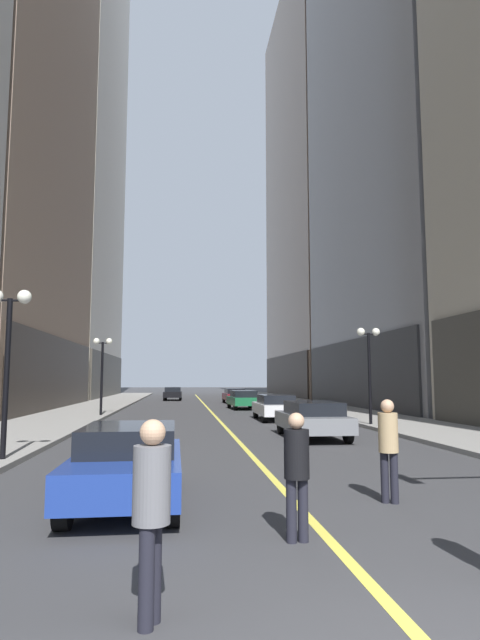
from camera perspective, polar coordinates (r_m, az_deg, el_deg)
name	(u,v)px	position (r m, az deg, el deg)	size (l,w,h in m)	color
ground_plane	(208,409)	(38.51, -3.43, -9.55)	(200.00, 200.00, 0.00)	#38383A
sidewalk_left	(91,408)	(38.96, -15.80, -9.18)	(4.50, 78.00, 0.15)	gray
sidewalk_right	(320,407)	(39.79, 8.68, -9.28)	(4.50, 78.00, 0.15)	gray
lane_centre_stripe	(208,409)	(38.51, -3.43, -9.55)	(0.16, 70.00, 0.01)	#E5D64C
building_left_far	(69,17)	(79.14, -18.01, 28.68)	(12.25, 26.00, 94.64)	#B7AD99
building_right_mid	(416,77)	(48.46, 18.43, 23.63)	(11.89, 24.00, 52.43)	gray
building_right_far	(326,189)	(70.20, 9.23, 13.82)	(11.33, 26.00, 52.76)	gray
car_blue	(128,461)	(9.63, -11.95, -14.72)	(1.82, 4.13, 1.32)	navy
car_grey	(312,418)	(19.61, 7.81, -10.46)	(1.91, 4.69, 1.32)	slate
car_white	(275,406)	(27.88, 3.81, -9.28)	(1.83, 4.52, 1.32)	silver
car_green	(243,399)	(37.95, 0.34, -8.53)	(2.01, 4.41, 1.32)	#196038
car_maroon	(234,395)	(46.99, -0.61, -8.12)	(1.91, 4.21, 1.32)	maroon
car_black	(173,393)	(54.07, -7.26, -7.84)	(1.86, 4.15, 1.32)	black
pedestrian_in_black_coat	(297,466)	(7.34, 6.14, -15.40)	(0.37, 0.37, 1.68)	black
pedestrian_in_grey_suit	(151,503)	(5.03, -9.54, -18.90)	(0.44, 0.44, 1.77)	black
pedestrian_in_tan_trench	(388,442)	(9.81, 15.73, -12.55)	(0.46, 0.46, 1.78)	black
street_lamp_left_near	(8,335)	(14.75, -23.72, -1.48)	(1.06, 0.36, 4.43)	black
street_lamp_left_far	(102,359)	(30.68, -14.65, -4.08)	(1.06, 0.36, 4.43)	black
street_lamp_right_mid	(369,354)	(24.45, 13.75, -3.57)	(1.06, 0.36, 4.43)	black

